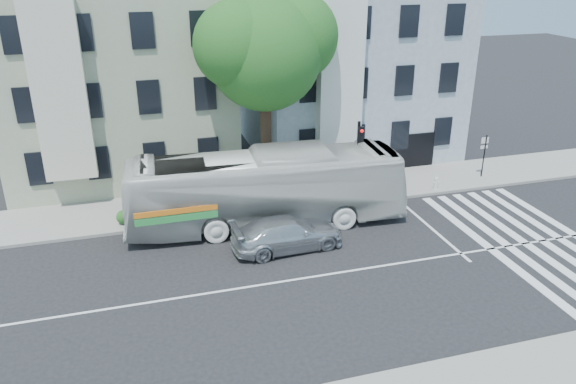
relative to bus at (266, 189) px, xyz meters
name	(u,v)px	position (x,y,z in m)	size (l,w,h in m)	color
ground	(319,276)	(0.87, -5.20, -1.82)	(120.00, 120.00, 0.00)	black
sidewalk_far	(269,198)	(0.87, 2.80, -1.75)	(80.00, 4.00, 0.15)	gray
building_left	(118,77)	(-6.13, 9.80, 3.68)	(12.00, 10.00, 11.00)	#989D84
building_right	(347,64)	(7.87, 9.80, 3.68)	(12.00, 10.00, 11.00)	#8D99A7
street_tree	(265,46)	(0.93, 3.54, 6.01)	(7.30, 5.90, 11.10)	#2D2116
bus	(266,189)	(0.00, 0.00, 0.00)	(13.07, 3.06, 3.64)	silver
sedan	(288,233)	(0.30, -2.60, -1.10)	(4.95, 2.01, 1.44)	silver
hedge	(213,206)	(-2.32, 1.60, -1.32)	(8.50, 0.84, 0.70)	#215A1D
traffic_signal	(358,153)	(4.94, 0.74, 1.05)	(0.45, 0.54, 4.45)	black
fire_hydrant	(436,183)	(9.87, 1.33, -1.33)	(0.37, 0.21, 0.66)	silver
far_sign_pole	(484,150)	(13.30, 2.24, -0.10)	(0.45, 0.16, 2.48)	black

